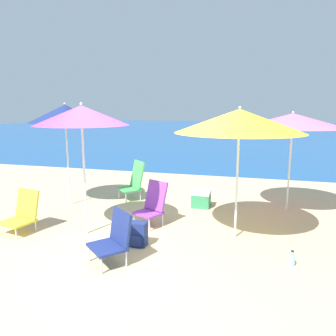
% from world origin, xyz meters
% --- Properties ---
extents(ground_plane, '(60.00, 60.00, 0.00)m').
position_xyz_m(ground_plane, '(0.00, 0.00, 0.00)').
color(ground_plane, '#D1BA89').
extents(sea_water, '(60.00, 40.00, 0.01)m').
position_xyz_m(sea_water, '(0.00, 25.56, 0.00)').
color(sea_water, '#1E5699').
rests_on(sea_water, ground).
extents(beach_umbrella_purple, '(1.52, 1.52, 2.17)m').
position_xyz_m(beach_umbrella_purple, '(-0.91, 0.30, 1.97)').
color(beach_umbrella_purple, white).
rests_on(beach_umbrella_purple, ground).
extents(beach_umbrella_pink, '(1.97, 1.97, 2.03)m').
position_xyz_m(beach_umbrella_pink, '(2.43, 2.45, 1.85)').
color(beach_umbrella_pink, white).
rests_on(beach_umbrella_pink, ground).
extents(beach_umbrella_yellow, '(2.01, 2.01, 2.12)m').
position_xyz_m(beach_umbrella_yellow, '(1.52, 0.80, 1.89)').
color(beach_umbrella_yellow, white).
rests_on(beach_umbrella_yellow, ground).
extents(beach_umbrella_navy, '(1.50, 1.50, 2.19)m').
position_xyz_m(beach_umbrella_navy, '(-2.11, 1.70, 1.97)').
color(beach_umbrella_navy, white).
rests_on(beach_umbrella_navy, ground).
extents(beach_chair_navy, '(0.69, 0.68, 0.71)m').
position_xyz_m(beach_chair_navy, '(-0.01, -0.54, 0.36)').
color(beach_chair_navy, silver).
rests_on(beach_chair_navy, ground).
extents(beach_chair_purple, '(0.61, 0.64, 0.79)m').
position_xyz_m(beach_chair_purple, '(0.04, 0.99, 0.40)').
color(beach_chair_purple, silver).
rests_on(beach_chair_purple, ground).
extents(beach_chair_yellow, '(0.59, 0.62, 0.70)m').
position_xyz_m(beach_chair_yellow, '(-2.02, 0.10, 0.33)').
color(beach_chair_yellow, silver).
rests_on(beach_chair_yellow, ground).
extents(beach_chair_green, '(0.71, 0.71, 0.89)m').
position_xyz_m(beach_chair_green, '(-0.91, 2.49, 0.44)').
color(beach_chair_green, silver).
rests_on(beach_chair_green, ground).
extents(backpack_navy, '(0.27, 0.21, 0.38)m').
position_xyz_m(backpack_navy, '(0.11, 0.06, 0.18)').
color(backpack_navy, navy).
rests_on(backpack_navy, ground).
extents(water_bottle, '(0.08, 0.08, 0.22)m').
position_xyz_m(water_bottle, '(2.33, 0.01, 0.08)').
color(water_bottle, '#8CCCEA').
rests_on(water_bottle, ground).
extents(cooler_box, '(0.38, 0.36, 0.35)m').
position_xyz_m(cooler_box, '(0.69, 2.30, 0.18)').
color(cooler_box, '#338C59').
rests_on(cooler_box, ground).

